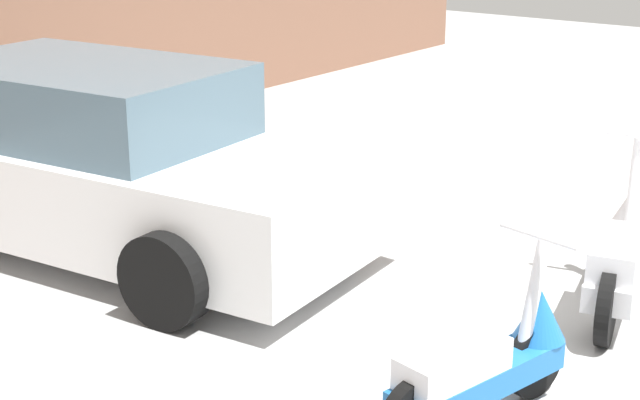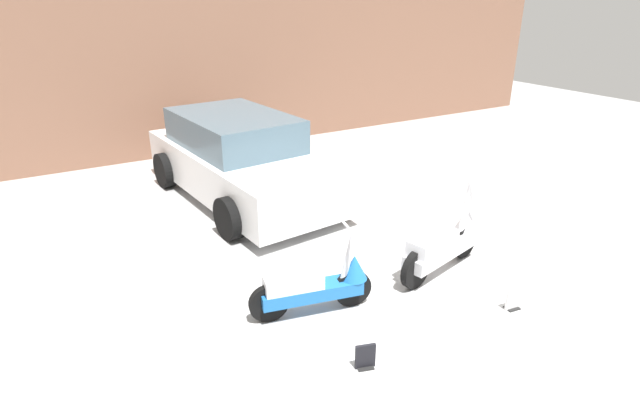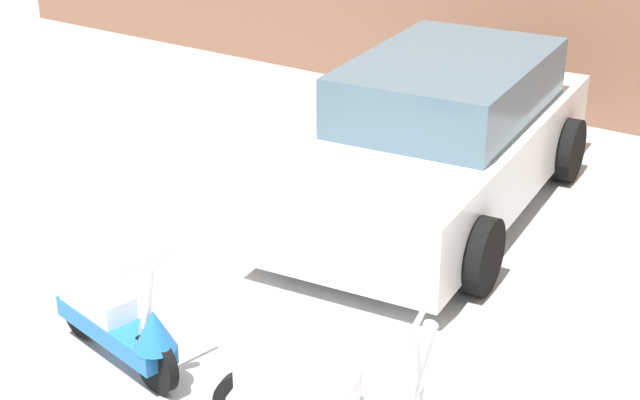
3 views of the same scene
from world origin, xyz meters
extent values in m
cylinder|color=black|center=(-0.88, 0.60, 0.22)|extent=(0.45, 0.17, 0.44)
cube|color=#1E66B2|center=(-1.36, 0.71, 0.28)|extent=(1.18, 0.51, 0.15)
cube|color=white|center=(-1.56, 0.75, 0.44)|extent=(0.69, 0.39, 0.17)
cylinder|color=white|center=(-0.93, 0.61, 0.66)|extent=(0.21, 0.12, 0.63)
cylinder|color=white|center=(-0.93, 0.61, 0.98)|extent=(0.14, 0.51, 0.03)
cone|color=#1E66B2|center=(-0.86, 0.60, 0.50)|extent=(0.35, 0.35, 0.29)
cylinder|color=black|center=(1.08, 0.80, 0.25)|extent=(0.51, 0.21, 0.50)
cylinder|color=black|center=(0.00, 0.53, 0.25)|extent=(0.51, 0.21, 0.50)
cube|color=silver|center=(0.54, 0.67, 0.31)|extent=(1.35, 0.61, 0.18)
cube|color=white|center=(0.31, 0.61, 0.50)|extent=(0.78, 0.46, 0.20)
cylinder|color=white|center=(1.03, 0.79, 0.76)|extent=(0.25, 0.14, 0.71)
cylinder|color=white|center=(1.03, 0.79, 1.11)|extent=(0.17, 0.57, 0.04)
cone|color=silver|center=(1.10, 0.80, 0.57)|extent=(0.41, 0.41, 0.33)
cube|color=white|center=(-0.70, 4.34, 0.54)|extent=(2.20, 4.44, 0.71)
cube|color=slate|center=(-0.72, 4.59, 1.17)|extent=(1.80, 2.54, 0.56)
cylinder|color=black|center=(0.36, 3.11, 0.33)|extent=(0.29, 0.67, 0.65)
cylinder|color=black|center=(-1.49, 2.92, 0.33)|extent=(0.29, 0.67, 0.65)
cylinder|color=black|center=(0.09, 5.75, 0.33)|extent=(0.29, 0.67, 0.65)
camera|label=1|loc=(-5.56, -1.44, 2.79)|focal=55.00mm
camera|label=2|loc=(-3.66, -3.45, 3.34)|focal=28.00mm
camera|label=3|loc=(3.21, -3.46, 4.01)|focal=55.00mm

